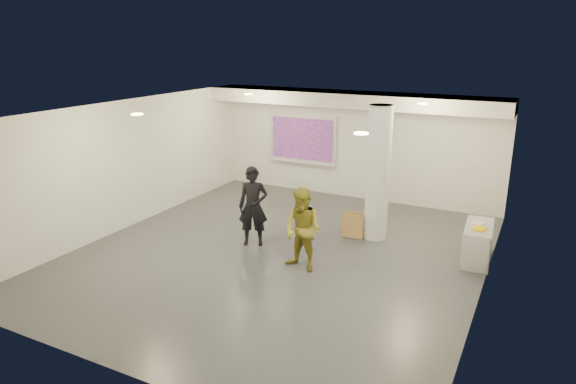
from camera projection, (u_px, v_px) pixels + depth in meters
The scene contains 20 objects.
floor at pixel (279, 254), 10.77m from camera, with size 8.00×9.00×0.01m, color #373A3F.
ceiling at pixel (279, 111), 9.90m from camera, with size 8.00×9.00×0.01m, color silver.
wall_back at pixel (355, 145), 14.17m from camera, with size 8.00×0.01×3.00m, color silver.
wall_front at pixel (113, 272), 6.50m from camera, with size 8.00×0.01×3.00m, color silver.
wall_left at pixel (129, 164), 12.08m from camera, with size 0.01×9.00×3.00m, color silver.
wall_right at pixel (489, 215), 8.60m from camera, with size 0.01×9.00×3.00m, color silver.
soffit_band at pixel (350, 99), 13.32m from camera, with size 8.00×1.10×0.36m, color silver.
downlight_nw at pixel (248, 94), 13.00m from camera, with size 0.22×0.22×0.02m, color #FFD48E.
downlight_ne at pixel (423, 104), 11.08m from camera, with size 0.22×0.22×0.02m, color #FFD48E.
downlight_sw at pixel (137, 114), 9.59m from camera, with size 0.22×0.22×0.02m, color #FFD48E.
downlight_se at pixel (361, 133), 7.67m from camera, with size 0.22×0.22×0.02m, color #FFD48E.
column at pixel (378, 174), 11.22m from camera, with size 0.52×0.52×3.00m, color silver.
projection_screen at pixel (302, 140), 14.82m from camera, with size 2.10×0.13×1.42m.
credenza at pixel (477, 243), 10.37m from camera, with size 0.53×1.27×0.74m, color #9DA0A3.
papers_stack at pixel (478, 223), 10.41m from camera, with size 0.25×0.32×0.02m, color silver.
postit_pad at pixel (480, 229), 10.07m from camera, with size 0.21×0.29×0.03m, color #EEC401.
cardboard_back at pixel (353, 226), 11.58m from camera, with size 0.48×0.04×0.53m, color olive.
cardboard_front at pixel (353, 223), 11.74m from camera, with size 0.50×0.05×0.56m, color olive.
woman at pixel (253, 206), 11.03m from camera, with size 0.63×0.42×1.74m, color black.
man at pixel (303, 230), 9.83m from camera, with size 0.79×0.62×1.64m, color olive.
Camera 1 is at (4.68, -8.77, 4.36)m, focal length 32.00 mm.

